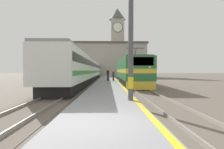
{
  "coord_description": "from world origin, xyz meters",
  "views": [
    {
      "loc": [
        0.07,
        -5.08,
        1.91
      ],
      "look_at": [
        0.82,
        26.08,
        1.22
      ],
      "focal_mm": 28.0,
      "sensor_mm": 36.0,
      "label": 1
    }
  ],
  "objects": [
    {
      "name": "clock_tower",
      "position": [
        3.4,
        55.88,
        12.66
      ],
      "size": [
        5.54,
        5.54,
        23.59
      ],
      "color": "#ADA393",
      "rests_on": "ground"
    },
    {
      "name": "catenary_mast",
      "position": [
        1.31,
        3.87,
        4.54
      ],
      "size": [
        2.23,
        0.28,
        8.41
      ],
      "color": "#4C4C51",
      "rests_on": "platform"
    },
    {
      "name": "person_on_platform",
      "position": [
        0.93,
        21.58,
        1.21
      ],
      "size": [
        0.34,
        0.34,
        1.58
      ],
      "color": "#23232D",
      "rests_on": "platform"
    },
    {
      "name": "second_waiting_passenger",
      "position": [
        0.08,
        20.92,
        1.34
      ],
      "size": [
        0.34,
        0.34,
        1.8
      ],
      "color": "#23232D",
      "rests_on": "platform"
    },
    {
      "name": "ground_plane",
      "position": [
        0.0,
        30.0,
        0.0
      ],
      "size": [
        200.0,
        200.0,
        0.0
      ],
      "primitive_type": "plane",
      "color": "#60564C"
    },
    {
      "name": "passenger_train",
      "position": [
        -3.63,
        26.3,
        2.1
      ],
      "size": [
        2.92,
        41.3,
        3.89
      ],
      "color": "black",
      "rests_on": "ground"
    },
    {
      "name": "locomotive_train",
      "position": [
        3.18,
        18.18,
        1.8
      ],
      "size": [
        2.92,
        14.45,
        4.48
      ],
      "color": "black",
      "rests_on": "ground"
    },
    {
      "name": "rail_track_far",
      "position": [
        -3.63,
        25.0,
        0.03
      ],
      "size": [
        2.83,
        140.0,
        0.16
      ],
      "color": "#60564C",
      "rests_on": "ground"
    },
    {
      "name": "platform",
      "position": [
        0.0,
        25.0,
        0.19
      ],
      "size": [
        3.27,
        140.0,
        0.39
      ],
      "color": "gray",
      "rests_on": "ground"
    },
    {
      "name": "rail_track_near",
      "position": [
        3.18,
        25.0,
        0.03
      ],
      "size": [
        2.84,
        140.0,
        0.16
      ],
      "color": "#60564C",
      "rests_on": "ground"
    },
    {
      "name": "station_building",
      "position": [
        -1.39,
        48.61,
        5.22
      ],
      "size": [
        26.37,
        7.43,
        10.38
      ],
      "color": "#A8A399",
      "rests_on": "ground"
    }
  ]
}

